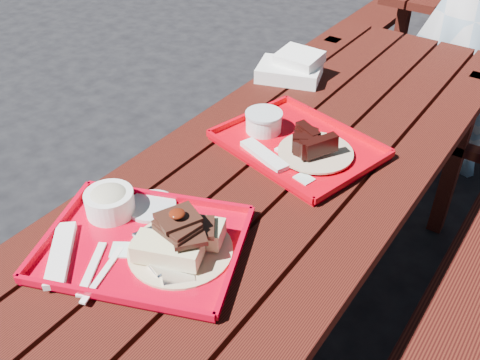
{
  "coord_description": "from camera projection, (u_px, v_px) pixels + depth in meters",
  "views": [
    {
      "loc": [
        0.61,
        -1.03,
        1.62
      ],
      "look_at": [
        0.0,
        -0.15,
        0.82
      ],
      "focal_mm": 40.0,
      "sensor_mm": 36.0,
      "label": 1
    }
  ],
  "objects": [
    {
      "name": "ground",
      "position": [
        264.0,
        342.0,
        1.92
      ],
      "size": [
        60.0,
        60.0,
        0.0
      ],
      "primitive_type": "plane",
      "color": "black",
      "rests_on": "ground"
    },
    {
      "name": "picnic_table_near",
      "position": [
        269.0,
        225.0,
        1.59
      ],
      "size": [
        1.41,
        2.4,
        0.75
      ],
      "color": "#42150C",
      "rests_on": "ground"
    },
    {
      "name": "near_tray",
      "position": [
        146.0,
        231.0,
        1.24
      ],
      "size": [
        0.54,
        0.49,
        0.14
      ],
      "color": "red",
      "rests_on": "picnic_table_near"
    },
    {
      "name": "far_tray",
      "position": [
        295.0,
        142.0,
        1.56
      ],
      "size": [
        0.51,
        0.44,
        0.07
      ],
      "color": "red",
      "rests_on": "picnic_table_near"
    },
    {
      "name": "white_cloth",
      "position": [
        292.0,
        68.0,
        1.93
      ],
      "size": [
        0.26,
        0.22,
        0.09
      ],
      "color": "white",
      "rests_on": "picnic_table_near"
    },
    {
      "name": "person",
      "position": [
        473.0,
        12.0,
        2.35
      ],
      "size": [
        0.68,
        0.56,
        1.61
      ],
      "primitive_type": "imported",
      "rotation": [
        0.0,
        0.0,
        3.47
      ],
      "color": "#9FBFDA",
      "rests_on": "ground"
    }
  ]
}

